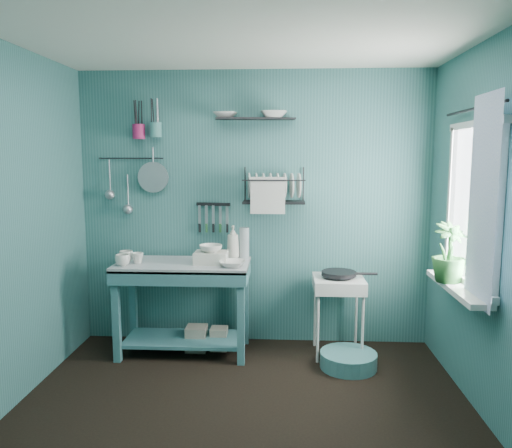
# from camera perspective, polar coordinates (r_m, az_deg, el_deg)

# --- Properties ---
(floor) EXTENTS (3.20, 3.20, 0.00)m
(floor) POSITION_cam_1_polar(r_m,az_deg,el_deg) (3.53, -1.68, -21.69)
(floor) COLOR black
(floor) RESTS_ON ground
(ceiling) EXTENTS (3.20, 3.20, 0.00)m
(ceiling) POSITION_cam_1_polar(r_m,az_deg,el_deg) (3.16, -1.88, 21.76)
(ceiling) COLOR silver
(ceiling) RESTS_ON ground
(wall_back) EXTENTS (3.20, 0.00, 3.20)m
(wall_back) POSITION_cam_1_polar(r_m,az_deg,el_deg) (4.59, -0.18, 1.72)
(wall_back) COLOR #316564
(wall_back) RESTS_ON ground
(wall_front) EXTENTS (3.20, 0.00, 3.20)m
(wall_front) POSITION_cam_1_polar(r_m,az_deg,el_deg) (1.65, -6.26, -9.35)
(wall_front) COLOR #316564
(wall_front) RESTS_ON ground
(wall_right) EXTENTS (0.00, 3.00, 3.00)m
(wall_right) POSITION_cam_1_polar(r_m,az_deg,el_deg) (3.37, 26.43, -1.31)
(wall_right) COLOR #316564
(wall_right) RESTS_ON ground
(work_counter) EXTENTS (1.16, 0.59, 0.82)m
(work_counter) POSITION_cam_1_polar(r_m,az_deg,el_deg) (4.50, -8.26, -9.44)
(work_counter) COLOR #387076
(work_counter) RESTS_ON floor
(mug_left) EXTENTS (0.12, 0.12, 0.10)m
(mug_left) POSITION_cam_1_polar(r_m,az_deg,el_deg) (4.36, -15.00, -4.01)
(mug_left) COLOR silver
(mug_left) RESTS_ON work_counter
(mug_mid) EXTENTS (0.14, 0.14, 0.09)m
(mug_mid) POSITION_cam_1_polar(r_m,az_deg,el_deg) (4.42, -13.37, -3.81)
(mug_mid) COLOR silver
(mug_mid) RESTS_ON work_counter
(mug_right) EXTENTS (0.17, 0.17, 0.10)m
(mug_right) POSITION_cam_1_polar(r_m,az_deg,el_deg) (4.52, -14.61, -3.59)
(mug_right) COLOR silver
(mug_right) RESTS_ON work_counter
(wash_tub) EXTENTS (0.28, 0.22, 0.10)m
(wash_tub) POSITION_cam_1_polar(r_m,az_deg,el_deg) (4.33, -5.17, -3.84)
(wash_tub) COLOR beige
(wash_tub) RESTS_ON work_counter
(tub_bowl) EXTENTS (0.20, 0.19, 0.06)m
(tub_bowl) POSITION_cam_1_polar(r_m,az_deg,el_deg) (4.31, -5.19, -2.79)
(tub_bowl) COLOR silver
(tub_bowl) RESTS_ON wash_tub
(soap_bottle) EXTENTS (0.11, 0.12, 0.30)m
(soap_bottle) POSITION_cam_1_polar(r_m,az_deg,el_deg) (4.50, -2.64, -2.07)
(soap_bottle) COLOR beige
(soap_bottle) RESTS_ON work_counter
(water_bottle) EXTENTS (0.09, 0.09, 0.28)m
(water_bottle) POSITION_cam_1_polar(r_m,az_deg,el_deg) (4.52, -1.35, -2.16)
(water_bottle) COLOR #9EACB0
(water_bottle) RESTS_ON work_counter
(counter_bowl) EXTENTS (0.22, 0.22, 0.05)m
(counter_bowl) POSITION_cam_1_polar(r_m,az_deg,el_deg) (4.18, -2.70, -4.56)
(counter_bowl) COLOR silver
(counter_bowl) RESTS_ON work_counter
(hotplate_stand) EXTENTS (0.46, 0.46, 0.69)m
(hotplate_stand) POSITION_cam_1_polar(r_m,az_deg,el_deg) (4.49, 9.33, -10.36)
(hotplate_stand) COLOR silver
(hotplate_stand) RESTS_ON floor
(frying_pan) EXTENTS (0.30, 0.30, 0.03)m
(frying_pan) POSITION_cam_1_polar(r_m,az_deg,el_deg) (4.38, 9.45, -5.59)
(frying_pan) COLOR black
(frying_pan) RESTS_ON hotplate_stand
(knife_strip) EXTENTS (0.32, 0.06, 0.03)m
(knife_strip) POSITION_cam_1_polar(r_m,az_deg,el_deg) (4.60, -4.90, 2.27)
(knife_strip) COLOR black
(knife_strip) RESTS_ON wall_back
(dish_rack) EXTENTS (0.55, 0.24, 0.32)m
(dish_rack) POSITION_cam_1_polar(r_m,az_deg,el_deg) (4.44, 2.06, 4.44)
(dish_rack) COLOR black
(dish_rack) RESTS_ON wall_back
(upper_shelf) EXTENTS (0.72, 0.27, 0.01)m
(upper_shelf) POSITION_cam_1_polar(r_m,az_deg,el_deg) (4.48, -0.09, 11.94)
(upper_shelf) COLOR black
(upper_shelf) RESTS_ON wall_back
(shelf_bowl_left) EXTENTS (0.23, 0.23, 0.05)m
(shelf_bowl_left) POSITION_cam_1_polar(r_m,az_deg,el_deg) (4.50, -3.54, 11.42)
(shelf_bowl_left) COLOR silver
(shelf_bowl_left) RESTS_ON upper_shelf
(shelf_bowl_right) EXTENTS (0.24, 0.24, 0.06)m
(shelf_bowl_right) POSITION_cam_1_polar(r_m,az_deg,el_deg) (4.47, 2.05, 12.46)
(shelf_bowl_right) COLOR silver
(shelf_bowl_right) RESTS_ON upper_shelf
(utensil_cup_magenta) EXTENTS (0.11, 0.11, 0.13)m
(utensil_cup_magenta) POSITION_cam_1_polar(r_m,az_deg,el_deg) (4.67, -13.26, 10.24)
(utensil_cup_magenta) COLOR #A21E55
(utensil_cup_magenta) RESTS_ON wall_back
(utensil_cup_teal) EXTENTS (0.11, 0.11, 0.13)m
(utensil_cup_teal) POSITION_cam_1_polar(r_m,az_deg,el_deg) (4.63, -11.40, 10.49)
(utensil_cup_teal) COLOR #3C7D78
(utensil_cup_teal) RESTS_ON wall_back
(colander) EXTENTS (0.28, 0.03, 0.28)m
(colander) POSITION_cam_1_polar(r_m,az_deg,el_deg) (4.67, -11.67, 5.25)
(colander) COLOR #AAABB2
(colander) RESTS_ON wall_back
(ladle_outer) EXTENTS (0.01, 0.01, 0.30)m
(ladle_outer) POSITION_cam_1_polar(r_m,az_deg,el_deg) (4.80, -16.38, 5.28)
(ladle_outer) COLOR #AAABB2
(ladle_outer) RESTS_ON wall_back
(ladle_inner) EXTENTS (0.01, 0.01, 0.30)m
(ladle_inner) POSITION_cam_1_polar(r_m,az_deg,el_deg) (4.75, -14.44, 3.70)
(ladle_inner) COLOR #AAABB2
(ladle_inner) RESTS_ON wall_back
(hook_rail) EXTENTS (0.60, 0.01, 0.01)m
(hook_rail) POSITION_cam_1_polar(r_m,az_deg,el_deg) (4.74, -14.10, 7.30)
(hook_rail) COLOR black
(hook_rail) RESTS_ON wall_back
(window_glass) EXTENTS (0.00, 1.10, 1.10)m
(window_glass) POSITION_cam_1_polar(r_m,az_deg,el_deg) (3.76, 23.68, 2.02)
(window_glass) COLOR white
(window_glass) RESTS_ON wall_right
(windowsill) EXTENTS (0.16, 0.95, 0.04)m
(windowsill) POSITION_cam_1_polar(r_m,az_deg,el_deg) (3.83, 22.00, -6.76)
(windowsill) COLOR silver
(windowsill) RESTS_ON wall_right
(curtain) EXTENTS (0.00, 1.35, 1.35)m
(curtain) POSITION_cam_1_polar(r_m,az_deg,el_deg) (3.46, 24.44, 2.35)
(curtain) COLOR white
(curtain) RESTS_ON wall_right
(curtain_rod) EXTENTS (0.02, 1.05, 0.02)m
(curtain_rod) POSITION_cam_1_polar(r_m,az_deg,el_deg) (3.75, 23.57, 11.96)
(curtain_rod) COLOR black
(curtain_rod) RESTS_ON wall_right
(potted_plant) EXTENTS (0.32, 0.32, 0.43)m
(potted_plant) POSITION_cam_1_polar(r_m,az_deg,el_deg) (3.85, 21.18, -3.04)
(potted_plant) COLOR #28662C
(potted_plant) RESTS_ON windowsill
(storage_tin_large) EXTENTS (0.18, 0.18, 0.22)m
(storage_tin_large) POSITION_cam_1_polar(r_m,az_deg,el_deg) (4.63, -6.81, -12.83)
(storage_tin_large) COLOR gray
(storage_tin_large) RESTS_ON floor
(storage_tin_small) EXTENTS (0.15, 0.15, 0.20)m
(storage_tin_small) POSITION_cam_1_polar(r_m,az_deg,el_deg) (4.63, -4.24, -12.92)
(storage_tin_small) COLOR gray
(storage_tin_small) RESTS_ON floor
(floor_basin) EXTENTS (0.47, 0.47, 0.13)m
(floor_basin) POSITION_cam_1_polar(r_m,az_deg,el_deg) (4.33, 10.51, -15.05)
(floor_basin) COLOR teal
(floor_basin) RESTS_ON floor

